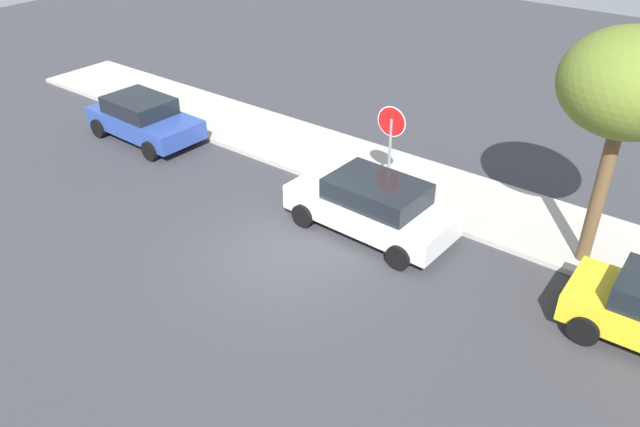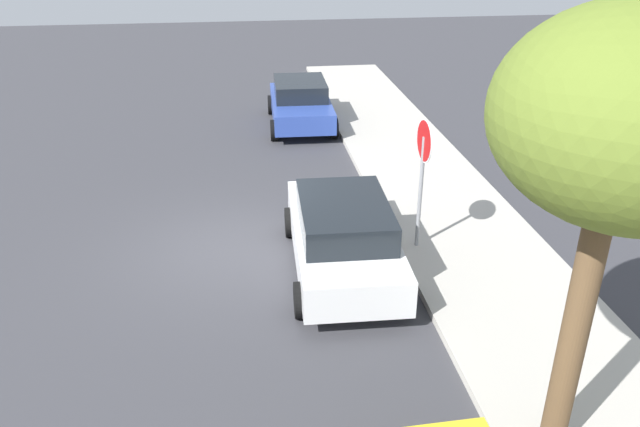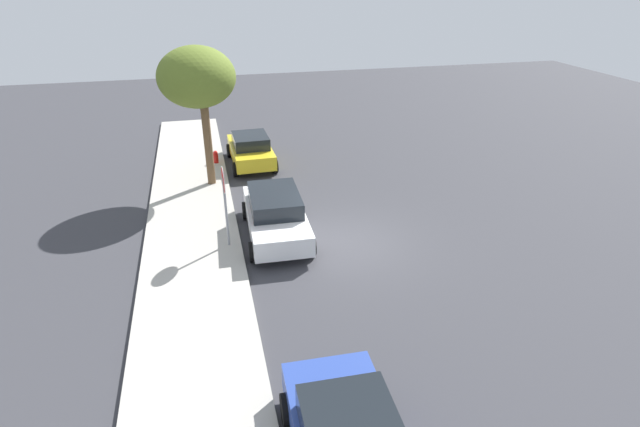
{
  "view_description": "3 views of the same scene",
  "coord_description": "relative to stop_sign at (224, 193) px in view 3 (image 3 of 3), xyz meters",
  "views": [
    {
      "loc": [
        8.44,
        -9.45,
        8.97
      ],
      "look_at": [
        0.6,
        0.76,
        1.07
      ],
      "focal_mm": 35.0,
      "sensor_mm": 36.0,
      "label": 1
    },
    {
      "loc": [
        11.51,
        0.43,
        6.35
      ],
      "look_at": [
        1.01,
        1.84,
        1.19
      ],
      "focal_mm": 35.0,
      "sensor_mm": 36.0,
      "label": 2
    },
    {
      "loc": [
        -13.82,
        4.37,
        8.24
      ],
      "look_at": [
        0.43,
        0.89,
        0.98
      ],
      "focal_mm": 28.0,
      "sensor_mm": 36.0,
      "label": 3
    }
  ],
  "objects": [
    {
      "name": "stop_sign",
      "position": [
        0.0,
        0.0,
        0.0
      ],
      "size": [
        0.85,
        0.08,
        2.82
      ],
      "color": "gray",
      "rests_on": "ground_plane"
    },
    {
      "name": "ground_plane",
      "position": [
        -0.59,
        -3.9,
        -1.97
      ],
      "size": [
        60.0,
        60.0,
        0.0
      ],
      "primitive_type": "plane",
      "color": "#38383D"
    },
    {
      "name": "fire_hydrant",
      "position": [
        7.81,
        -0.01,
        -1.61
      ],
      "size": [
        0.3,
        0.22,
        0.72
      ],
      "color": "red",
      "rests_on": "ground_plane"
    },
    {
      "name": "parked_car_yellow",
      "position": [
        7.54,
        -1.61,
        -1.23
      ],
      "size": [
        3.89,
        2.04,
        1.45
      ],
      "color": "yellow",
      "rests_on": "ground_plane"
    },
    {
      "name": "street_tree_near_corner",
      "position": [
        5.39,
        0.46,
        2.5
      ],
      "size": [
        2.97,
        2.97,
        5.67
      ],
      "color": "brown",
      "rests_on": "ground_plane"
    },
    {
      "name": "parked_car_white",
      "position": [
        0.55,
        -1.64,
        -1.18
      ],
      "size": [
        4.46,
        2.18,
        1.52
      ],
      "color": "white",
      "rests_on": "ground_plane"
    },
    {
      "name": "sidewalk_curb",
      "position": [
        -0.59,
        1.16,
        -1.9
      ],
      "size": [
        32.0,
        3.11,
        0.14
      ],
      "primitive_type": "cube",
      "color": "#B2ADA3",
      "rests_on": "ground_plane"
    }
  ]
}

